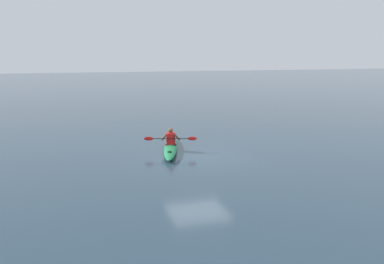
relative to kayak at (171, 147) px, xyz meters
The scene contains 3 objects.
ground_plane 1.54m from the kayak, 123.39° to the left, with size 160.00×160.00×0.00m, color #233847.
kayak is the anchor object (origin of this frame).
kayaker 0.44m from the kayak, 106.05° to the right, with size 2.24×0.73×0.72m.
Camera 1 is at (5.24, 16.20, 4.27)m, focal length 38.97 mm.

